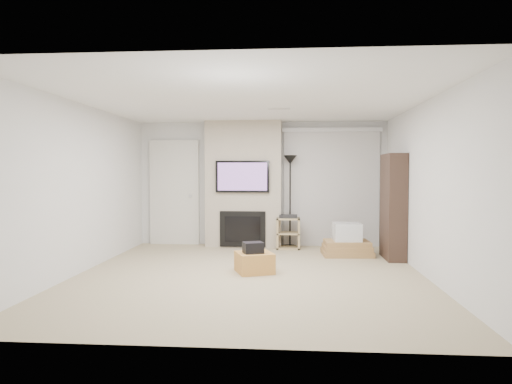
# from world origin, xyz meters

# --- Properties ---
(floor) EXTENTS (5.00, 5.50, 0.00)m
(floor) POSITION_xyz_m (0.00, 0.00, 0.00)
(floor) COLOR tan
(floor) RESTS_ON ground
(ceiling) EXTENTS (5.00, 5.50, 0.00)m
(ceiling) POSITION_xyz_m (0.00, 0.00, 2.50)
(ceiling) COLOR white
(ceiling) RESTS_ON wall_back
(wall_back) EXTENTS (5.00, 0.00, 2.50)m
(wall_back) POSITION_xyz_m (0.00, 2.75, 1.25)
(wall_back) COLOR silver
(wall_back) RESTS_ON ground
(wall_front) EXTENTS (5.00, 0.00, 2.50)m
(wall_front) POSITION_xyz_m (0.00, -2.75, 1.25)
(wall_front) COLOR silver
(wall_front) RESTS_ON ground
(wall_left) EXTENTS (0.00, 5.50, 2.50)m
(wall_left) POSITION_xyz_m (-2.50, 0.00, 1.25)
(wall_left) COLOR silver
(wall_left) RESTS_ON ground
(wall_right) EXTENTS (0.00, 5.50, 2.50)m
(wall_right) POSITION_xyz_m (2.50, 0.00, 1.25)
(wall_right) COLOR silver
(wall_right) RESTS_ON ground
(hvac_vent) EXTENTS (0.35, 0.18, 0.01)m
(hvac_vent) POSITION_xyz_m (0.40, 0.80, 2.50)
(hvac_vent) COLOR silver
(hvac_vent) RESTS_ON ceiling
(ottoman) EXTENTS (0.64, 0.64, 0.30)m
(ottoman) POSITION_xyz_m (0.05, 0.16, 0.15)
(ottoman) COLOR #CB8C40
(ottoman) RESTS_ON floor
(black_bag) EXTENTS (0.34, 0.30, 0.16)m
(black_bag) POSITION_xyz_m (0.04, 0.11, 0.38)
(black_bag) COLOR black
(black_bag) RESTS_ON ottoman
(fireplace_wall) EXTENTS (1.50, 0.47, 2.50)m
(fireplace_wall) POSITION_xyz_m (-0.35, 2.54, 1.24)
(fireplace_wall) COLOR #B4A692
(fireplace_wall) RESTS_ON floor
(entry_door) EXTENTS (1.02, 0.11, 2.14)m
(entry_door) POSITION_xyz_m (-1.80, 2.71, 1.05)
(entry_door) COLOR silver
(entry_door) RESTS_ON floor
(vertical_blinds) EXTENTS (1.98, 0.10, 2.37)m
(vertical_blinds) POSITION_xyz_m (1.40, 2.70, 1.27)
(vertical_blinds) COLOR silver
(vertical_blinds) RESTS_ON floor
(floor_lamp) EXTENTS (0.27, 0.27, 1.82)m
(floor_lamp) POSITION_xyz_m (0.58, 2.50, 1.43)
(floor_lamp) COLOR black
(floor_lamp) RESTS_ON floor
(av_stand) EXTENTS (0.45, 0.38, 0.66)m
(av_stand) POSITION_xyz_m (0.54, 2.32, 0.35)
(av_stand) COLOR tan
(av_stand) RESTS_ON floor
(box_stack) EXTENTS (0.90, 0.70, 0.58)m
(box_stack) POSITION_xyz_m (1.59, 1.68, 0.22)
(box_stack) COLOR #A87E4B
(box_stack) RESTS_ON floor
(bookshelf) EXTENTS (0.30, 0.80, 1.80)m
(bookshelf) POSITION_xyz_m (2.34, 1.41, 0.90)
(bookshelf) COLOR #2E2019
(bookshelf) RESTS_ON floor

